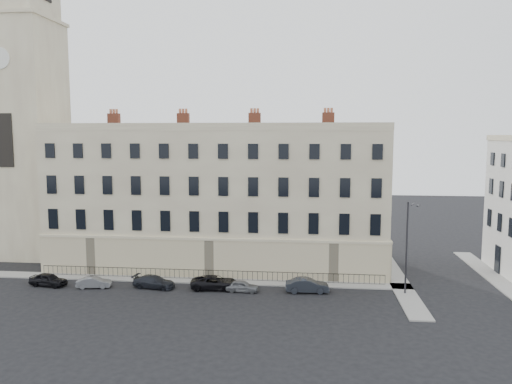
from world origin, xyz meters
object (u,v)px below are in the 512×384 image
car_a (48,280)px  car_c (154,282)px  car_e (242,286)px  streetlamp (407,244)px  car_b (94,282)px  car_d (215,283)px  car_f (307,285)px

car_a → car_c: 10.43m
car_e → streetlamp: bearing=-84.2°
car_b → streetlamp: size_ratio=0.37×
car_b → car_c: car_c is taller
car_d → car_f: size_ratio=1.14×
car_a → car_e: 18.99m
car_a → car_b: size_ratio=1.15×
car_e → car_a: bearing=93.7°
car_e → car_b: bearing=94.3°
car_a → car_c: bearing=-78.8°
car_e → car_f: bearing=-82.9°
car_c → car_f: car_f is taller
car_e → car_f: car_f is taller
car_e → car_c: bearing=91.3°
car_d → car_f: (8.72, -0.07, 0.03)m
car_a → streetlamp: bearing=-79.8°
streetlamp → car_f: bearing=-156.3°
car_f → car_b: bearing=88.3°
car_d → car_c: bearing=88.3°
car_d → car_e: bearing=-104.4°
car_f → streetlamp: (9.03, 0.30, 4.10)m
car_c → car_d: car_d is taller
car_c → car_e: bearing=-83.2°
car_d → car_f: bearing=-94.3°
car_c → streetlamp: streetlamp is taller
car_e → car_d: bearing=82.6°
car_a → streetlamp: 34.33m
car_d → car_e: 2.72m
car_d → streetlamp: size_ratio=0.53×
streetlamp → car_e: bearing=-155.5°
car_d → streetlamp: streetlamp is taller
car_c → streetlamp: bearing=-80.3°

